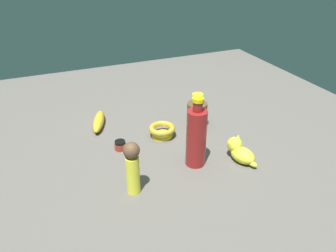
% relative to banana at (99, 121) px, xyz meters
% --- Properties ---
extents(ground, '(2.00, 2.00, 0.00)m').
position_rel_banana_xyz_m(ground, '(0.24, 0.23, -0.02)').
color(ground, '#5B5651').
extents(banana, '(0.19, 0.10, 0.04)m').
position_rel_banana_xyz_m(banana, '(0.00, 0.00, 0.00)').
color(banana, gold).
rests_on(banana, ground).
extents(cat_figurine, '(0.14, 0.09, 0.09)m').
position_rel_banana_xyz_m(cat_figurine, '(0.46, 0.42, 0.02)').
color(cat_figurine, yellow).
rests_on(cat_figurine, ground).
extents(bottle_short, '(0.09, 0.09, 0.15)m').
position_rel_banana_xyz_m(bottle_short, '(0.17, 0.39, 0.04)').
color(bottle_short, brown).
rests_on(bottle_short, ground).
extents(nail_polish_jar, '(0.04, 0.04, 0.04)m').
position_rel_banana_xyz_m(nail_polish_jar, '(0.22, 0.04, -0.00)').
color(nail_polish_jar, '#A03220').
rests_on(nail_polish_jar, ground).
extents(bowl, '(0.11, 0.11, 0.05)m').
position_rel_banana_xyz_m(bowl, '(0.19, 0.22, 0.01)').
color(bowl, yellow).
rests_on(bowl, ground).
extents(person_figure_adult, '(0.05, 0.05, 0.19)m').
position_rel_banana_xyz_m(person_figure_adult, '(0.48, 0.01, 0.08)').
color(person_figure_adult, '#F9EF3B').
rests_on(person_figure_adult, ground).
extents(bottle_tall, '(0.07, 0.07, 0.26)m').
position_rel_banana_xyz_m(bottle_tall, '(0.41, 0.26, 0.09)').
color(bottle_tall, maroon).
rests_on(bottle_tall, ground).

